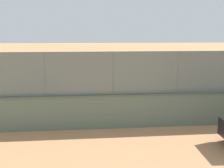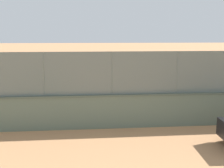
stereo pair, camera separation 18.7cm
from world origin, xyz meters
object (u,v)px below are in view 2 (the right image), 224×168
(player_at_service_line, at_px, (109,73))
(sports_ball, at_px, (73,116))
(player_foreground_swinging, at_px, (70,90))
(spare_ball_by_wall, at_px, (131,117))

(player_at_service_line, xyz_separation_m, sports_ball, (2.78, 10.45, -0.91))
(player_foreground_swinging, height_order, player_at_service_line, player_foreground_swinging)
(player_foreground_swinging, bearing_deg, player_at_service_line, -110.56)
(player_foreground_swinging, distance_m, player_at_service_line, 8.57)
(player_foreground_swinging, relative_size, sports_ball, 14.77)
(sports_ball, bearing_deg, spare_ball_by_wall, 172.95)
(sports_ball, xyz_separation_m, spare_ball_by_wall, (-3.02, 0.37, -0.02))
(player_foreground_swinging, xyz_separation_m, sports_ball, (-0.23, 2.43, -0.95))
(sports_ball, bearing_deg, player_at_service_line, -104.88)
(player_foreground_swinging, height_order, sports_ball, player_foreground_swinging)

